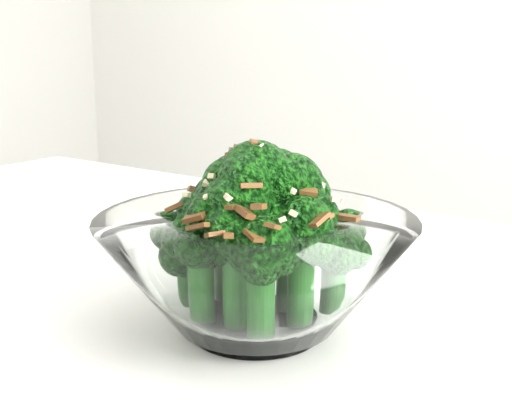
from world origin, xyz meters
The scene contains 2 objects.
table centered at (0.05, -0.06, 0.68)m, with size 1.25×0.88×0.75m.
broccoli_dish centered at (0.20, -0.09, 0.81)m, with size 0.24×0.24×0.15m.
Camera 1 is at (0.46, -0.52, 0.97)m, focal length 50.00 mm.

